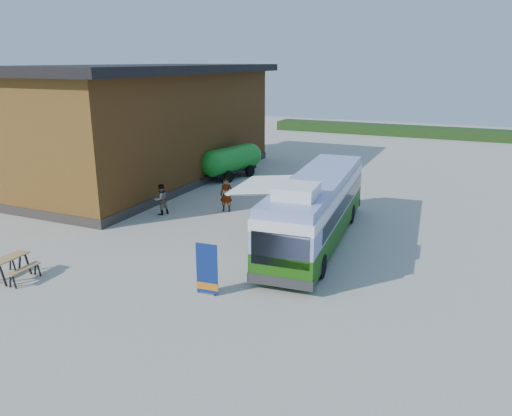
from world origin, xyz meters
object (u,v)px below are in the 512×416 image
at_px(picnic_table, 11,262).
at_px(slurry_tanker, 232,160).
at_px(bus, 316,207).
at_px(banner, 207,274).
at_px(person_a, 226,195).
at_px(person_b, 161,199).

xyz_separation_m(picnic_table, slurry_tanker, (-0.00, 18.09, 0.59)).
relative_size(bus, picnic_table, 7.13).
relative_size(banner, person_a, 1.01).
relative_size(person_a, slurry_tanker, 0.32).
height_order(picnic_table, slurry_tanker, slurry_tanker).
bearing_deg(person_b, banner, 67.90).
bearing_deg(bus, person_a, 151.09).
bearing_deg(picnic_table, bus, 40.85).
distance_m(bus, picnic_table, 12.33).
distance_m(picnic_table, slurry_tanker, 18.10).
bearing_deg(picnic_table, banner, 12.65).
relative_size(picnic_table, slurry_tanker, 0.28).
height_order(bus, picnic_table, bus).
xyz_separation_m(person_a, person_b, (-2.87, -1.87, -0.11)).
bearing_deg(picnic_table, person_a, 71.60).
xyz_separation_m(person_a, slurry_tanker, (-3.28, 7.17, 0.33)).
bearing_deg(person_b, person_a, 147.64).
bearing_deg(slurry_tanker, person_a, -51.89).
relative_size(person_b, slurry_tanker, 0.28).
xyz_separation_m(bus, banner, (-1.84, -6.46, -0.87)).
xyz_separation_m(picnic_table, person_b, (0.41, 9.04, 0.16)).
distance_m(person_a, slurry_tanker, 7.89).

